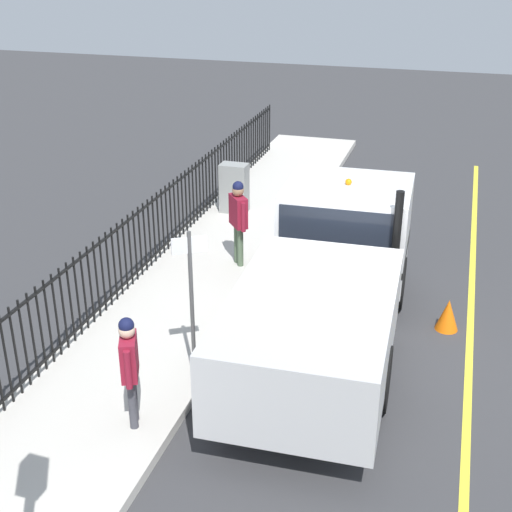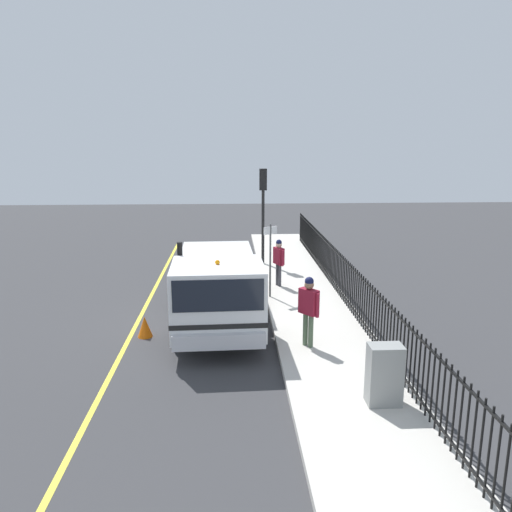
{
  "view_description": "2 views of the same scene",
  "coord_description": "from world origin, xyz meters",
  "px_view_note": "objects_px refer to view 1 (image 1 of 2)",
  "views": [
    {
      "loc": [
        -1.27,
        9.64,
        6.16
      ],
      "look_at": [
        1.68,
        -0.26,
        1.45
      ],
      "focal_mm": 49.01,
      "sensor_mm": 36.0,
      "label": 1
    },
    {
      "loc": [
        0.87,
        -13.79,
        5.03
      ],
      "look_at": [
        1.58,
        -0.09,
        1.88
      ],
      "focal_mm": 34.73,
      "sensor_mm": 36.0,
      "label": 2
    }
  ],
  "objects_px": {
    "traffic_cone": "(448,315)",
    "pedestrian_distant": "(129,361)",
    "utility_cabinet": "(234,188)",
    "work_truck": "(332,271)",
    "street_sign": "(191,290)",
    "worker_standing": "(238,214)"
  },
  "relations": [
    {
      "from": "worker_standing",
      "to": "traffic_cone",
      "type": "distance_m",
      "value": 4.42
    },
    {
      "from": "traffic_cone",
      "to": "street_sign",
      "type": "relative_size",
      "value": 0.24
    },
    {
      "from": "pedestrian_distant",
      "to": "traffic_cone",
      "type": "distance_m",
      "value": 5.74
    },
    {
      "from": "traffic_cone",
      "to": "pedestrian_distant",
      "type": "bearing_deg",
      "value": 45.99
    },
    {
      "from": "work_truck",
      "to": "pedestrian_distant",
      "type": "distance_m",
      "value": 3.89
    },
    {
      "from": "street_sign",
      "to": "worker_standing",
      "type": "bearing_deg",
      "value": -81.41
    },
    {
      "from": "utility_cabinet",
      "to": "street_sign",
      "type": "relative_size",
      "value": 0.5
    },
    {
      "from": "work_truck",
      "to": "worker_standing",
      "type": "relative_size",
      "value": 3.76
    },
    {
      "from": "utility_cabinet",
      "to": "street_sign",
      "type": "height_order",
      "value": "street_sign"
    },
    {
      "from": "pedestrian_distant",
      "to": "utility_cabinet",
      "type": "xyz_separation_m",
      "value": [
        1.23,
        -8.07,
        -0.41
      ]
    },
    {
      "from": "pedestrian_distant",
      "to": "traffic_cone",
      "type": "bearing_deg",
      "value": 113.15
    },
    {
      "from": "pedestrian_distant",
      "to": "traffic_cone",
      "type": "relative_size",
      "value": 2.9
    },
    {
      "from": "work_truck",
      "to": "utility_cabinet",
      "type": "height_order",
      "value": "work_truck"
    },
    {
      "from": "work_truck",
      "to": "pedestrian_distant",
      "type": "bearing_deg",
      "value": -123.31
    },
    {
      "from": "traffic_cone",
      "to": "street_sign",
      "type": "height_order",
      "value": "street_sign"
    },
    {
      "from": "work_truck",
      "to": "worker_standing",
      "type": "height_order",
      "value": "work_truck"
    },
    {
      "from": "worker_standing",
      "to": "work_truck",
      "type": "bearing_deg",
      "value": 10.12
    },
    {
      "from": "utility_cabinet",
      "to": "traffic_cone",
      "type": "height_order",
      "value": "utility_cabinet"
    },
    {
      "from": "work_truck",
      "to": "traffic_cone",
      "type": "height_order",
      "value": "work_truck"
    },
    {
      "from": "work_truck",
      "to": "street_sign",
      "type": "distance_m",
      "value": 2.67
    },
    {
      "from": "work_truck",
      "to": "utility_cabinet",
      "type": "distance_m",
      "value": 5.78
    },
    {
      "from": "street_sign",
      "to": "utility_cabinet",
      "type": "bearing_deg",
      "value": -76.63
    }
  ]
}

